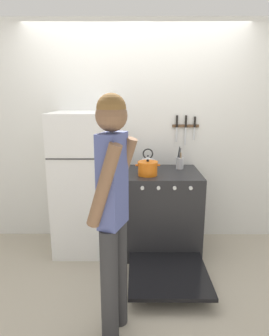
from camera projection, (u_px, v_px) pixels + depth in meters
name	position (u px, v px, depth m)	size (l,w,h in m)	color
ground_plane	(136.00, 234.00, 3.82)	(14.00, 14.00, 0.00)	#B2A893
wall_back	(136.00, 134.00, 3.54)	(10.00, 0.06, 2.55)	silver
refrigerator	(85.00, 183.00, 3.32)	(0.64, 0.67, 1.55)	white
stove_range	(163.00, 212.00, 3.33)	(0.79, 1.43, 0.91)	#232326
dutch_oven_pot	(148.00, 168.00, 3.11)	(0.26, 0.21, 0.17)	orange
tea_kettle	(148.00, 162.00, 3.38)	(0.19, 0.15, 0.23)	silver
utensil_jar	(180.00, 163.00, 3.39)	(0.09, 0.09, 0.25)	#B7BABF
person	(113.00, 206.00, 2.03)	(0.36, 0.42, 1.74)	#2D2D30
wall_knife_strip	(186.00, 125.00, 3.47)	(0.31, 0.03, 0.35)	brown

